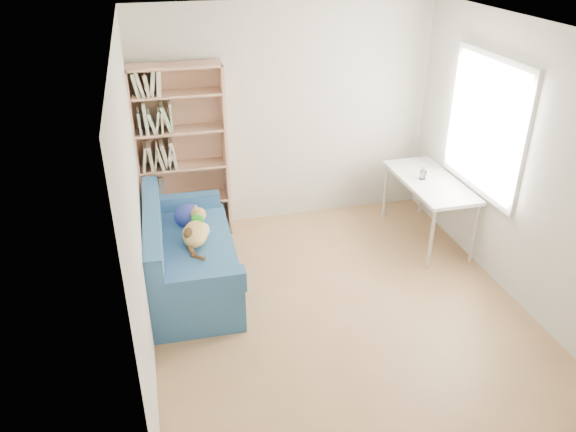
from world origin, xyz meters
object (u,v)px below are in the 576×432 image
(bookshelf, at_px, (182,161))
(desk, at_px, (430,185))
(sofa, at_px, (187,256))
(pen_cup, at_px, (423,174))

(bookshelf, distance_m, desk, 2.81)
(sofa, height_order, desk, sofa)
(desk, relative_size, pen_cup, 8.64)
(sofa, bearing_deg, pen_cup, 8.05)
(sofa, bearing_deg, bookshelf, 86.22)
(sofa, xyz_separation_m, pen_cup, (2.70, 0.32, 0.48))
(bookshelf, bearing_deg, desk, -16.77)
(sofa, relative_size, bookshelf, 0.89)
(bookshelf, distance_m, pen_cup, 2.72)
(sofa, height_order, pen_cup, pen_cup)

